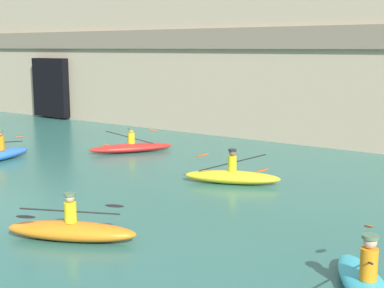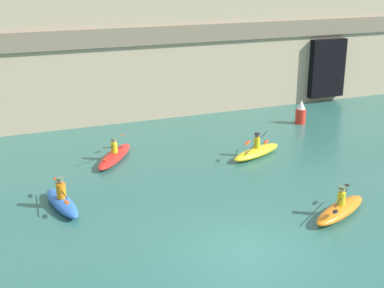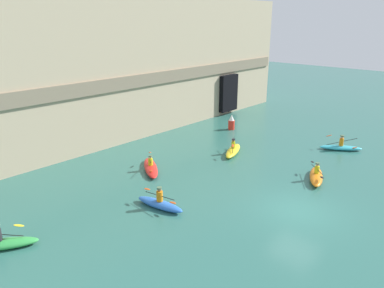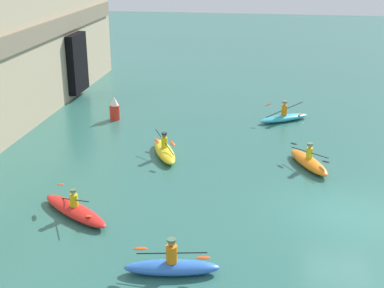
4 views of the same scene
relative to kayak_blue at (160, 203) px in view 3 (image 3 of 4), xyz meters
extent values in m
plane|color=#2D665B|center=(4.68, -5.56, -0.26)|extent=(120.00, 120.00, 0.00)
cube|color=tan|center=(4.67, 13.43, 5.39)|extent=(43.93, 6.93, 11.29)
cube|color=#7C6E59|center=(4.67, 9.91, 4.57)|extent=(43.05, 0.24, 1.00)
cube|color=black|center=(18.74, 9.81, 1.96)|extent=(2.48, 0.70, 3.73)
ellipsoid|color=blue|center=(0.00, 0.00, -0.06)|extent=(1.13, 2.98, 0.40)
cylinder|color=orange|center=(0.00, 0.00, 0.42)|extent=(0.34, 0.34, 0.56)
sphere|color=#9E704C|center=(0.00, 0.00, 0.81)|extent=(0.23, 0.23, 0.23)
cylinder|color=#4C6B4C|center=(0.00, 0.00, 0.91)|extent=(0.28, 0.28, 0.06)
cylinder|color=black|center=(0.00, 0.00, 0.45)|extent=(0.10, 2.15, 0.23)
ellipsoid|color=#D84C19|center=(-0.03, 0.95, 0.54)|extent=(0.19, 0.45, 0.09)
ellipsoid|color=#D84C19|center=(0.03, -0.95, 0.36)|extent=(0.19, 0.45, 0.09)
ellipsoid|color=orange|center=(9.07, -4.51, -0.04)|extent=(3.14, 2.04, 0.43)
cylinder|color=gold|center=(9.07, -4.51, 0.41)|extent=(0.28, 0.28, 0.47)
sphere|color=tan|center=(9.07, -4.51, 0.75)|extent=(0.21, 0.21, 0.21)
cylinder|color=#4C6B4C|center=(9.07, -4.51, 0.84)|extent=(0.27, 0.27, 0.06)
cylinder|color=black|center=(9.07, -4.51, 0.43)|extent=(1.72, 1.52, 0.25)
ellipsoid|color=black|center=(8.31, -5.18, 0.34)|extent=(0.45, 0.43, 0.09)
ellipsoid|color=black|center=(9.83, -3.84, 0.53)|extent=(0.45, 0.43, 0.09)
ellipsoid|color=green|center=(-7.24, 2.46, -0.06)|extent=(3.10, 2.48, 0.39)
ellipsoid|color=yellow|center=(-6.47, 2.05, 0.70)|extent=(0.47, 0.36, 0.17)
ellipsoid|color=yellow|center=(9.39, 2.14, -0.05)|extent=(3.21, 1.94, 0.42)
cylinder|color=gold|center=(9.39, 2.14, 0.41)|extent=(0.28, 0.28, 0.50)
sphere|color=brown|center=(9.39, 2.14, 0.77)|extent=(0.21, 0.21, 0.21)
cylinder|color=#232328|center=(9.39, 2.14, 0.86)|extent=(0.27, 0.27, 0.06)
cylinder|color=black|center=(9.39, 2.14, 0.44)|extent=(1.83, 1.25, 0.60)
ellipsoid|color=#D84C19|center=(10.20, 2.68, 0.19)|extent=(0.46, 0.39, 0.16)
ellipsoid|color=#D84C19|center=(8.58, 1.60, 0.69)|extent=(0.46, 0.39, 0.16)
ellipsoid|color=#33B2C6|center=(15.58, -3.45, -0.08)|extent=(2.34, 3.01, 0.35)
cylinder|color=orange|center=(15.58, -3.45, 0.38)|extent=(0.31, 0.31, 0.58)
sphere|color=tan|center=(15.58, -3.45, 0.79)|extent=(0.24, 0.24, 0.24)
cylinder|color=#4C6B4C|center=(15.58, -3.45, 0.89)|extent=(0.30, 0.30, 0.06)
cylinder|color=black|center=(15.58, -3.45, 0.41)|extent=(0.72, 2.02, 0.83)
ellipsoid|color=#D84C19|center=(15.88, -4.34, 0.05)|extent=(0.31, 0.46, 0.20)
ellipsoid|color=#D84C19|center=(15.28, -2.56, 0.76)|extent=(0.31, 0.46, 0.20)
ellipsoid|color=red|center=(3.12, 4.24, -0.07)|extent=(2.73, 3.40, 0.37)
cylinder|color=gold|center=(3.12, 4.24, 0.34)|extent=(0.30, 0.30, 0.46)
sphere|color=tan|center=(3.12, 4.24, 0.67)|extent=(0.20, 0.20, 0.20)
cylinder|color=#4C6B4C|center=(3.12, 4.24, 0.75)|extent=(0.25, 0.25, 0.06)
cylinder|color=black|center=(3.12, 4.24, 0.36)|extent=(1.40, 1.65, 0.69)
ellipsoid|color=#D84C19|center=(2.51, 3.51, 0.07)|extent=(0.42, 0.45, 0.18)
ellipsoid|color=#D84C19|center=(3.73, 4.96, 0.66)|extent=(0.42, 0.45, 0.18)
cylinder|color=red|center=(14.40, 6.04, 0.16)|extent=(0.58, 0.58, 0.84)
cone|color=white|center=(14.40, 6.04, 0.84)|extent=(0.49, 0.49, 0.51)
camera|label=1|loc=(18.18, -12.51, 4.14)|focal=50.00mm
camera|label=2|loc=(-2.53, -18.46, 8.27)|focal=50.00mm
camera|label=3|loc=(-11.95, -13.24, 9.34)|focal=35.00mm
camera|label=4|loc=(-13.57, -2.71, 9.16)|focal=50.00mm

